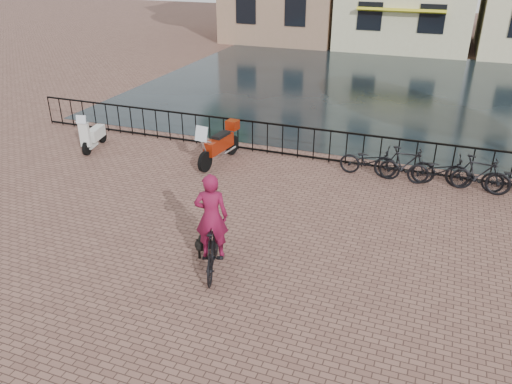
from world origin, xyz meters
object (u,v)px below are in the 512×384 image
(dog, at_px, (204,242))
(scooter, at_px, (93,129))
(cyclist, at_px, (212,230))
(motorcycle, at_px, (219,140))

(dog, bearing_deg, scooter, 130.66)
(cyclist, height_order, dog, cyclist)
(cyclist, relative_size, scooter, 1.66)
(cyclist, distance_m, dog, 0.92)
(motorcycle, height_order, scooter, motorcycle)
(cyclist, bearing_deg, motorcycle, -85.26)
(dog, relative_size, scooter, 0.60)
(cyclist, relative_size, dog, 2.77)
(dog, height_order, motorcycle, motorcycle)
(scooter, bearing_deg, dog, -47.40)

